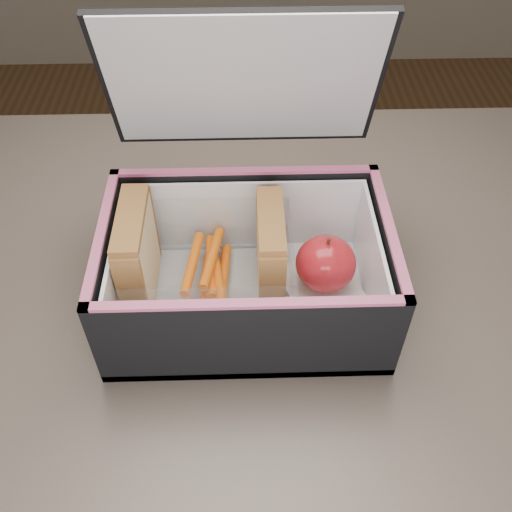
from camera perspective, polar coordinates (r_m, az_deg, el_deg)
The scene contains 8 objects.
kitchen_table at distance 0.70m, azimuth -1.84°, elevation -10.26°, with size 1.20×0.80×0.75m.
lunch_bag at distance 0.59m, azimuth -0.96°, elevation -0.53°, with size 0.29×0.26×0.28m.
plastic_tub at distance 0.60m, azimuth -5.09°, elevation -1.02°, with size 0.18×0.13×0.08m, color white, non-canonical shape.
sandwich_left at distance 0.60m, azimuth -11.75°, elevation 0.12°, with size 0.03×0.10×0.11m.
sandwich_right at distance 0.59m, azimuth 1.42°, elevation 0.23°, with size 0.03×0.09×0.10m.
carrot_sticks at distance 0.62m, azimuth -4.49°, elevation -1.59°, with size 0.05×0.14×0.03m.
paper_napkin at distance 0.63m, azimuth 6.53°, elevation -3.00°, with size 0.08×0.08×0.01m, color white.
red_apple at distance 0.61m, azimuth 6.99°, elevation -0.75°, with size 0.08×0.08×0.07m.
Camera 1 is at (0.01, -0.38, 1.24)m, focal length 40.00 mm.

